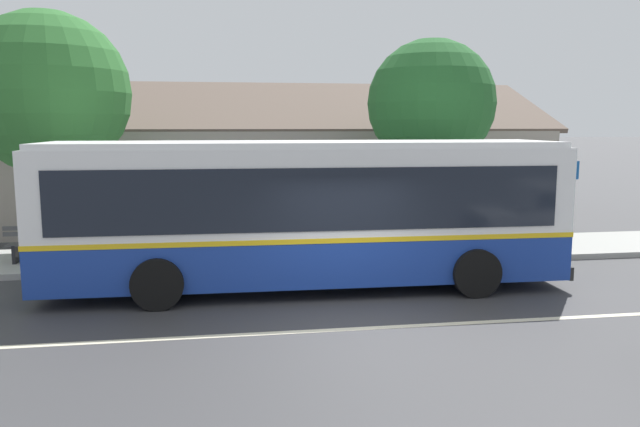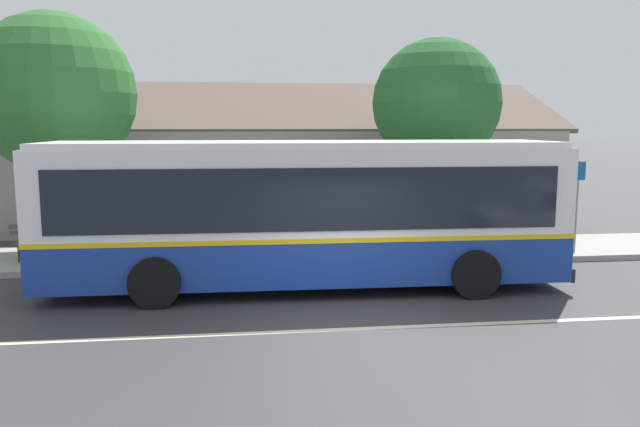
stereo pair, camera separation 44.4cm
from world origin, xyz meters
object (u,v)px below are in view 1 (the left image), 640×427
Objects in this scene: transit_bus at (306,210)px; street_tree_primary at (431,107)px; bench_by_building at (47,245)px; bus_stop_sign at (571,195)px; street_tree_secondary at (46,97)px.

transit_bus is 6.36m from street_tree_primary.
bench_by_building is at bearing -172.09° from street_tree_primary.
bench_by_building is 0.76× the size of bus_stop_sign.
street_tree_secondary is at bearing 147.52° from transit_bus.
transit_bus is 7.64m from bus_stop_sign.
bus_stop_sign is (7.35, 2.09, -0.05)m from transit_bus.
bus_stop_sign is at bearing -33.78° from street_tree_primary.
transit_bus is 7.64m from street_tree_secondary.
street_tree_primary is 4.47m from bus_stop_sign.
transit_bus is 5.98× the size of bench_by_building.
transit_bus is at bearing -32.48° from street_tree_secondary.
transit_bus is at bearing -164.10° from bus_stop_sign.
transit_bus is 6.73m from bench_by_building.
street_tree_secondary reaches higher than transit_bus.
bus_stop_sign is at bearing 15.90° from transit_bus.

